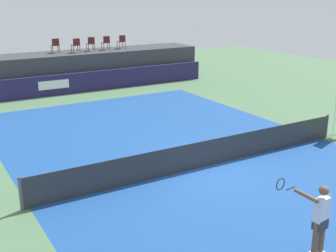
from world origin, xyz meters
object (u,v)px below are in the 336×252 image
spectator_chair_center (91,43)px  tennis_ball (160,94)px  spectator_chair_far_left (55,45)px  spectator_chair_right (106,42)px  net_post_near (21,194)px  net_post_far (327,126)px  tennis_player (319,219)px  spectator_chair_left (76,45)px  spectator_chair_far_right (122,41)px

spectator_chair_center → tennis_ball: bearing=-64.1°
spectator_chair_far_left → tennis_ball: bearing=-48.3°
spectator_chair_center → spectator_chair_right: same height
spectator_chair_far_left → spectator_chair_right: same height
spectator_chair_center → net_post_near: size_ratio=0.89×
tennis_ball → net_post_far: bearing=-79.3°
net_post_far → spectator_chair_far_left: bearing=112.8°
tennis_ball → tennis_player: bearing=-107.6°
spectator_chair_right → net_post_far: bearing=-78.1°
net_post_near → net_post_far: 12.40m
spectator_chair_left → spectator_chair_far_right: size_ratio=1.00×
spectator_chair_left → tennis_player: spectator_chair_left is taller
net_post_far → tennis_player: 9.14m
spectator_chair_far_right → net_post_far: bearing=-82.2°
net_post_far → spectator_chair_right: bearing=101.9°
spectator_chair_far_right → tennis_player: 21.74m
spectator_chair_center → net_post_far: bearing=-74.2°
spectator_chair_center → net_post_near: spectator_chair_center is taller
spectator_chair_center → spectator_chair_right: bearing=4.4°
net_post_far → spectator_chair_center: bearing=105.8°
spectator_chair_far_right → tennis_player: spectator_chair_far_right is taller
spectator_chair_far_left → tennis_player: bearing=-91.6°
spectator_chair_left → spectator_chair_center: bearing=16.2°
spectator_chair_far_left → tennis_player: size_ratio=0.50×
tennis_ball → spectator_chair_far_right: bearing=91.5°
spectator_chair_far_left → tennis_ball: size_ratio=13.06×
spectator_chair_far_right → tennis_player: (-5.00, -21.09, -1.73)m
spectator_chair_far_left → spectator_chair_left: same height
spectator_chair_left → net_post_far: (5.42, -14.92, -2.19)m
net_post_near → spectator_chair_left: bearing=64.9°
net_post_far → net_post_near: bearing=180.0°
spectator_chair_right → tennis_ball: bearing=-75.6°
tennis_player → spectator_chair_far_left: bearing=88.4°
net_post_far → tennis_player: tennis_player is taller
net_post_near → net_post_far: (12.40, 0.00, 0.00)m
spectator_chair_left → spectator_chair_far_right: same height
spectator_chair_far_right → net_post_near: bearing=-123.8°
net_post_near → net_post_far: same height
spectator_chair_far_right → net_post_near: (-10.29, -15.36, -2.19)m
spectator_chair_far_right → tennis_ball: (0.13, -4.94, -2.66)m
spectator_chair_right → spectator_chair_far_right: same height
spectator_chair_right → net_post_near: size_ratio=0.89×
spectator_chair_left → spectator_chair_right: 2.22m
spectator_chair_left → net_post_far: size_ratio=0.89×
spectator_chair_far_right → net_post_far: (2.11, -15.36, -2.19)m
spectator_chair_right → net_post_far: (3.24, -15.33, -2.19)m
spectator_chair_left → tennis_ball: spectator_chair_left is taller
spectator_chair_far_left → spectator_chair_center: size_ratio=1.00×
spectator_chair_center → tennis_player: spectator_chair_center is taller
net_post_far → tennis_ball: size_ratio=14.71×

